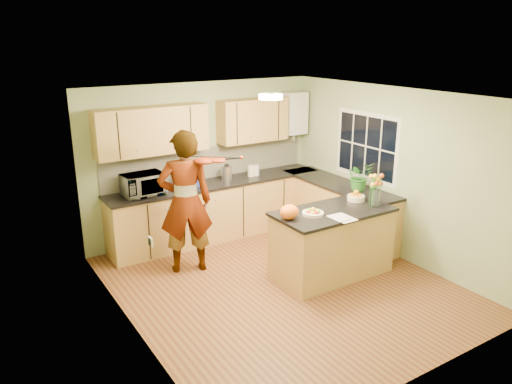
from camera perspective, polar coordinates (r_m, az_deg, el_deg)
floor at (r=6.79m, az=2.94°, el=-10.56°), size 4.50×4.50×0.00m
ceiling at (r=6.03m, az=3.31°, el=10.91°), size 4.00×4.50×0.02m
wall_back at (r=8.16m, az=-6.09°, el=3.66°), size 4.00×0.02×2.50m
wall_front at (r=4.78m, az=19.08°, el=-7.50°), size 4.00×0.02×2.50m
wall_left at (r=5.45m, az=-14.35°, el=-3.94°), size 0.02×4.50×2.50m
wall_right at (r=7.59m, az=15.53°, el=2.05°), size 0.02×4.50×2.50m
back_counter at (r=8.17m, az=-4.34°, el=-1.98°), size 3.64×0.62×0.94m
right_counter at (r=8.19m, az=9.30°, el=-2.13°), size 0.62×2.24×0.94m
splashback at (r=8.20m, az=-5.40°, el=3.39°), size 3.60×0.02×0.52m
upper_cabinets at (r=7.81m, az=-6.83°, el=7.51°), size 3.20×0.34×0.70m
boiler at (r=8.78m, az=4.35°, el=8.98°), size 0.40×0.30×0.86m
window_right at (r=7.91m, az=12.48°, el=5.14°), size 0.01×1.30×1.05m
light_switch at (r=4.90m, az=-11.97°, el=-5.57°), size 0.02×0.09×0.09m
ceiling_lamp at (r=6.28m, az=1.69°, el=10.83°), size 0.30×0.30×0.07m
peninsula_island at (r=6.96m, az=8.64°, el=-5.70°), size 1.64×0.84×0.94m
fruit_dish at (r=6.56m, az=6.52°, el=-2.30°), size 0.28×0.28×0.10m
orange_bowl at (r=7.23m, az=11.36°, el=-0.48°), size 0.25×0.25×0.14m
flower_vase at (r=6.96m, az=13.65°, el=1.04°), size 0.28×0.28×0.51m
orange_bag at (r=6.38m, az=3.82°, el=-2.29°), size 0.28×0.25×0.19m
papers at (r=6.52m, az=9.88°, el=-2.93°), size 0.24×0.33×0.01m
violinist at (r=6.89m, az=-8.07°, el=-1.16°), size 0.85×0.68×2.01m
violin at (r=6.61m, az=-5.91°, el=3.58°), size 0.71×0.62×0.18m
microwave at (r=7.47m, az=-12.78°, el=0.84°), size 0.60×0.42×0.32m
blue_box at (r=7.79m, az=-7.51°, el=1.49°), size 0.33×0.26×0.24m
kettle at (r=8.08m, az=-3.36°, el=2.27°), size 0.17×0.17×0.32m
jar_cream at (r=8.30m, az=-0.56°, el=2.43°), size 0.15×0.15×0.18m
jar_white at (r=8.36m, az=-0.02°, el=2.50°), size 0.12×0.12×0.17m
potted_plant at (r=7.67m, az=11.72°, el=1.79°), size 0.44×0.40×0.44m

